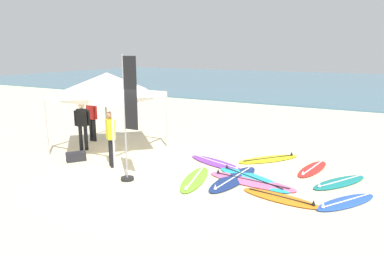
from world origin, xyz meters
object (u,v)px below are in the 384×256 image
(surfboard_teal, at_px, (339,182))
(person_black, at_px, (82,123))
(surfboard_cyan, at_px, (252,179))
(surfboard_red, at_px, (312,169))
(person_yellow, at_px, (111,135))
(surfboard_blue, at_px, (346,202))
(surfboard_orange, at_px, (281,198))
(person_red, at_px, (92,116))
(gear_bag_near_tent, at_px, (76,157))
(surfboard_lime, at_px, (195,179))
(surfboard_pink, at_px, (251,181))
(surfboard_navy, at_px, (233,179))
(banner_flag, at_px, (128,124))
(surfboard_purple, at_px, (216,163))
(canopy_tent, at_px, (107,83))
(surfboard_yellow, at_px, (269,159))

(surfboard_teal, xyz_separation_m, person_black, (-8.41, -0.89, 0.95))
(surfboard_cyan, distance_m, surfboard_red, 2.09)
(surfboard_red, xyz_separation_m, person_yellow, (-5.45, -2.61, 0.95))
(surfboard_blue, relative_size, person_black, 1.07)
(surfboard_orange, height_order, person_black, person_black)
(person_yellow, bearing_deg, person_red, 143.31)
(surfboard_red, xyz_separation_m, person_red, (-8.21, -0.55, 0.95))
(gear_bag_near_tent, bearing_deg, surfboard_lime, 3.98)
(surfboard_pink, bearing_deg, surfboard_navy, -173.54)
(surfboard_lime, xyz_separation_m, surfboard_navy, (0.92, 0.53, -0.00))
(person_black, bearing_deg, person_yellow, -23.83)
(surfboard_pink, xyz_separation_m, banner_flag, (-2.93, -1.45, 1.54))
(surfboard_lime, bearing_deg, surfboard_red, 42.57)
(surfboard_teal, bearing_deg, surfboard_navy, -156.46)
(surfboard_pink, height_order, person_yellow, person_yellow)
(surfboard_lime, xyz_separation_m, person_black, (-4.91, 0.77, 0.95))
(surfboard_pink, bearing_deg, gear_bag_near_tent, -171.09)
(surfboard_navy, height_order, surfboard_pink, same)
(surfboard_purple, height_order, surfboard_red, same)
(canopy_tent, xyz_separation_m, person_yellow, (1.21, -1.30, -1.40))
(gear_bag_near_tent, bearing_deg, person_red, 122.02)
(surfboard_red, distance_m, surfboard_navy, 2.58)
(surfboard_blue, xyz_separation_m, surfboard_navy, (-2.87, 0.16, -0.00))
(canopy_tent, bearing_deg, gear_bag_near_tent, -97.65)
(surfboard_red, bearing_deg, surfboard_navy, -132.28)
(surfboard_orange, height_order, person_red, person_red)
(surfboard_navy, bearing_deg, surfboard_orange, -23.79)
(surfboard_lime, bearing_deg, gear_bag_near_tent, -176.02)
(surfboard_blue, xyz_separation_m, surfboard_orange, (-1.39, -0.49, -0.00))
(surfboard_navy, distance_m, surfboard_orange, 1.62)
(gear_bag_near_tent, bearing_deg, surfboard_purple, 24.75)
(surfboard_orange, bearing_deg, surfboard_yellow, 111.87)
(canopy_tent, xyz_separation_m, surfboard_lime, (3.99, -1.13, -2.35))
(surfboard_red, bearing_deg, surfboard_teal, -43.11)
(surfboard_cyan, height_order, surfboard_lime, same)
(surfboard_teal, bearing_deg, person_yellow, -163.85)
(surfboard_pink, height_order, gear_bag_near_tent, gear_bag_near_tent)
(surfboard_navy, relative_size, person_black, 1.44)
(surfboard_blue, bearing_deg, surfboard_teal, 102.73)
(surfboard_lime, relative_size, person_red, 1.25)
(surfboard_purple, distance_m, person_black, 4.97)
(surfboard_red, bearing_deg, person_yellow, -154.41)
(surfboard_pink, bearing_deg, surfboard_orange, -35.39)
(surfboard_purple, xyz_separation_m, person_yellow, (-2.69, -1.76, 0.95))
(surfboard_yellow, distance_m, person_black, 6.53)
(surfboard_red, xyz_separation_m, surfboard_navy, (-1.74, -1.91, -0.00))
(person_red, bearing_deg, surfboard_red, 3.84)
(person_yellow, xyz_separation_m, banner_flag, (1.27, -0.70, 0.59))
(surfboard_pink, relative_size, person_red, 1.49)
(person_red, height_order, banner_flag, banner_flag)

